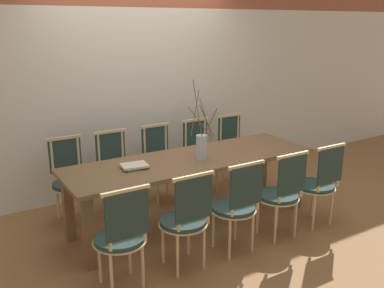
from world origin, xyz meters
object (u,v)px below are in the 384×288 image
chair_near_center (237,204)px  book_stack (135,166)px  dining_table (192,167)px  chair_far_center (160,161)px  vase_centerpiece (202,146)px

chair_near_center → book_stack: chair_near_center is taller
dining_table → chair_far_center: size_ratio=2.93×
chair_near_center → book_stack: (-0.66, 0.75, 0.26)m
dining_table → book_stack: bearing=178.5°
chair_near_center → book_stack: bearing=131.2°
vase_centerpiece → book_stack: (-0.70, 0.09, -0.12)m
dining_table → book_stack: size_ratio=9.85×
chair_near_center → book_stack: size_ratio=3.36×
chair_near_center → vase_centerpiece: bearing=86.4°
chair_far_center → vase_centerpiece: (0.06, -0.81, 0.38)m
chair_far_center → book_stack: bearing=48.2°
dining_table → chair_near_center: size_ratio=2.93×
vase_centerpiece → book_stack: size_ratio=3.02×
dining_table → chair_far_center: (0.01, 0.74, -0.14)m
vase_centerpiece → dining_table: bearing=130.0°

